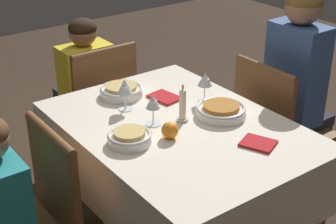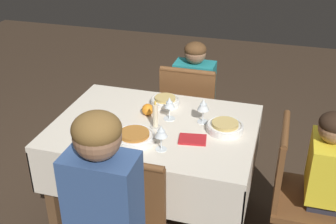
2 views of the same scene
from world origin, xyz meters
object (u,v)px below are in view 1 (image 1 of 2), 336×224
at_px(candle_centerpiece, 182,107).
at_px(orange_fruit, 170,130).
at_px(person_adult_denim, 300,85).
at_px(wine_glass_east, 125,88).
at_px(wine_glass_north, 153,103).
at_px(dining_table, 178,146).
at_px(person_child_yellow, 82,87).
at_px(bowl_east, 121,91).
at_px(chair_north, 29,224).
at_px(chair_east, 96,105).
at_px(bowl_north, 129,137).
at_px(bowl_south, 221,110).
at_px(napkin_spare_side, 165,97).
at_px(wine_glass_south, 205,80).
at_px(chair_south, 277,127).
at_px(napkin_red_folded, 258,143).

height_order(candle_centerpiece, orange_fruit, candle_centerpiece).
bearing_deg(person_adult_denim, wine_glass_east, 76.81).
relative_size(person_adult_denim, wine_glass_east, 8.05).
bearing_deg(wine_glass_north, dining_table, -125.99).
height_order(person_child_yellow, bowl_east, person_child_yellow).
bearing_deg(bowl_east, chair_north, 118.18).
height_order(chair_east, bowl_north, chair_east).
bearing_deg(orange_fruit, chair_north, 77.80).
relative_size(bowl_south, napkin_spare_side, 1.39).
xyz_separation_m(dining_table, wine_glass_north, (0.07, 0.09, 0.21)).
height_order(bowl_south, bowl_north, same).
bearing_deg(wine_glass_north, chair_north, 91.10).
height_order(wine_glass_south, bowl_north, wine_glass_south).
relative_size(chair_east, bowl_east, 4.17).
relative_size(chair_east, wine_glass_east, 5.72).
height_order(person_adult_denim, bowl_north, person_adult_denim).
distance_m(wine_glass_east, candle_centerpiece, 0.29).
height_order(chair_south, wine_glass_south, wine_glass_south).
distance_m(chair_north, orange_fruit, 0.68).
height_order(bowl_east, orange_fruit, orange_fruit).
height_order(bowl_south, napkin_red_folded, bowl_south).
relative_size(bowl_north, candle_centerpiece, 1.04).
relative_size(wine_glass_south, candle_centerpiece, 0.83).
distance_m(bowl_north, orange_fruit, 0.17).
height_order(dining_table, chair_north, chair_north).
height_order(candle_centerpiece, napkin_spare_side, candle_centerpiece).
bearing_deg(person_child_yellow, orange_fruit, 81.94).
distance_m(chair_south, napkin_red_folded, 0.72).
bearing_deg(chair_south, person_adult_denim, -90.00).
bearing_deg(wine_glass_east, napkin_red_folded, -156.57).
xyz_separation_m(person_adult_denim, bowl_south, (-0.09, 0.65, 0.07)).
xyz_separation_m(wine_glass_south, orange_fruit, (-0.19, 0.35, -0.07)).
bearing_deg(dining_table, person_adult_denim, -87.32).
bearing_deg(person_adult_denim, chair_east, 44.17).
bearing_deg(bowl_north, chair_south, -86.84).
bearing_deg(wine_glass_south, bowl_east, 44.89).
relative_size(bowl_south, napkin_red_folded, 1.37).
relative_size(bowl_north, wine_glass_east, 1.19).
distance_m(bowl_north, napkin_red_folded, 0.53).
bearing_deg(napkin_spare_side, bowl_south, -162.48).
relative_size(bowl_east, candle_centerpiece, 1.20).
bearing_deg(wine_glass_north, wine_glass_east, 5.02).
height_order(person_child_yellow, wine_glass_south, person_child_yellow).
distance_m(bowl_south, wine_glass_east, 0.45).
bearing_deg(person_child_yellow, dining_table, 87.04).
bearing_deg(orange_fruit, wine_glass_north, -5.62).
distance_m(person_adult_denim, bowl_north, 1.12).
xyz_separation_m(candle_centerpiece, napkin_spare_side, (0.24, -0.07, -0.06)).
bearing_deg(chair_east, person_child_yellow, -90.00).
bearing_deg(wine_glass_south, bowl_north, 104.39).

